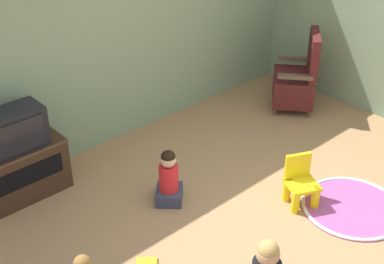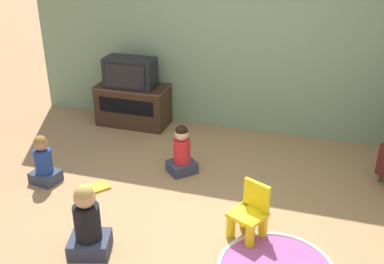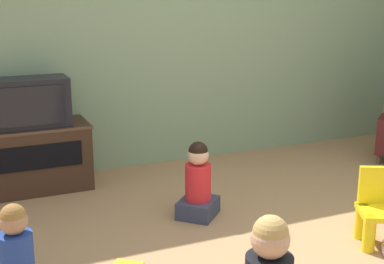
{
  "view_description": "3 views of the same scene",
  "coord_description": "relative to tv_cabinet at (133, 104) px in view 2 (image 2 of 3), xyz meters",
  "views": [
    {
      "loc": [
        -3.12,
        -2.39,
        3.3
      ],
      "look_at": [
        -0.37,
        0.64,
        0.88
      ],
      "focal_mm": 50.0,
      "sensor_mm": 36.0,
      "label": 1
    },
    {
      "loc": [
        0.98,
        -3.29,
        2.58
      ],
      "look_at": [
        -0.2,
        0.55,
        0.69
      ],
      "focal_mm": 42.0,
      "sensor_mm": 36.0,
      "label": 2
    },
    {
      "loc": [
        -1.96,
        -2.49,
        1.62
      ],
      "look_at": [
        -0.5,
        0.86,
        0.67
      ],
      "focal_mm": 50.0,
      "sensor_mm": 36.0,
      "label": 3
    }
  ],
  "objects": [
    {
      "name": "child_watching_right",
      "position": [
        -0.29,
        -1.72,
        -0.05
      ],
      "size": [
        0.32,
        0.29,
        0.55
      ],
      "rotation": [
        0.0,
        0.0,
        -0.17
      ],
      "color": "#33384C",
      "rests_on": "ground_plane"
    },
    {
      "name": "wall_back",
      "position": [
        1.39,
        0.32,
        1.05
      ],
      "size": [
        5.78,
        0.12,
        2.68
      ],
      "color": "gray",
      "rests_on": "ground_plane"
    },
    {
      "name": "child_watching_left",
      "position": [
        0.73,
        -2.61,
        -0.0
      ],
      "size": [
        0.41,
        0.38,
        0.66
      ],
      "rotation": [
        0.0,
        0.0,
        0.28
      ],
      "color": "#33384C",
      "rests_on": "ground_plane"
    },
    {
      "name": "yellow_kid_chair",
      "position": [
        1.99,
        -1.98,
        -0.09
      ],
      "size": [
        0.38,
        0.38,
        0.5
      ],
      "rotation": [
        0.0,
        0.0,
        -0.45
      ],
      "color": "yellow",
      "rests_on": "ground_plane"
    },
    {
      "name": "tv_cabinet",
      "position": [
        0.0,
        0.0,
        0.0
      ],
      "size": [
        0.99,
        0.49,
        0.56
      ],
      "color": "#382316",
      "rests_on": "ground_plane"
    },
    {
      "name": "ground_plane",
      "position": [
        1.49,
        -1.99,
        -0.29
      ],
      "size": [
        30.0,
        30.0,
        0.0
      ],
      "primitive_type": "plane",
      "color": "#9E754C"
    },
    {
      "name": "television",
      "position": [
        0.0,
        -0.04,
        0.47
      ],
      "size": [
        0.67,
        0.34,
        0.4
      ],
      "color": "black",
      "rests_on": "tv_cabinet"
    },
    {
      "name": "child_watching_center",
      "position": [
        1.06,
        -1.08,
        -0.04
      ],
      "size": [
        0.39,
        0.39,
        0.58
      ],
      "rotation": [
        0.0,
        0.0,
        0.79
      ],
      "color": "#33384C",
      "rests_on": "ground_plane"
    },
    {
      "name": "book",
      "position": [
        0.3,
        -1.7,
        -0.28
      ],
      "size": [
        0.31,
        0.33,
        0.02
      ],
      "rotation": [
        0.0,
        0.0,
        0.9
      ],
      "color": "gold",
      "rests_on": "ground_plane"
    }
  ]
}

